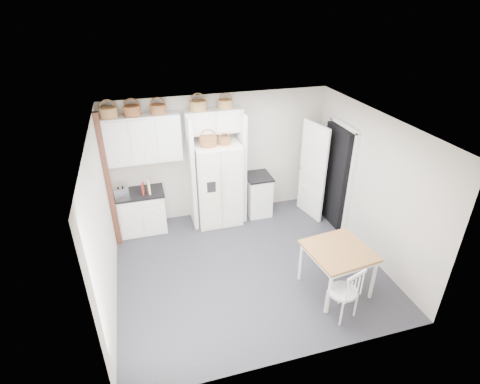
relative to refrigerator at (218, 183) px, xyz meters
name	(u,v)px	position (x,y,z in m)	size (l,w,h in m)	color
floor	(248,266)	(0.15, -1.64, -0.87)	(4.50, 4.50, 0.00)	#2C2C32
ceiling	(250,126)	(0.15, -1.64, 1.73)	(4.50, 4.50, 0.00)	white
wall_back	(220,156)	(0.15, 0.36, 0.43)	(4.50, 4.50, 0.00)	#B8B4AB
wall_left	(103,224)	(-2.10, -1.64, 0.43)	(4.00, 4.00, 0.00)	#B8B4AB
wall_right	(370,185)	(2.40, -1.64, 0.43)	(4.00, 4.00, 0.00)	#B8B4AB
refrigerator	(218,183)	(0.00, 0.00, 0.00)	(0.90, 0.72, 1.74)	white
base_cab_left	(142,212)	(-1.55, 0.06, -0.45)	(0.90, 0.57, 0.83)	silver
base_cab_right	(258,195)	(0.89, 0.06, -0.44)	(0.49, 0.59, 0.86)	silver
dining_table	(336,269)	(1.34, -2.56, -0.48)	(0.93, 0.93, 0.78)	#A25C2A
windsor_chair	(343,291)	(1.15, -3.10, -0.42)	(0.44, 0.40, 0.90)	silver
counter_left	(139,193)	(-1.55, 0.06, -0.02)	(0.93, 0.60, 0.04)	black
counter_right	(258,176)	(0.89, 0.06, 0.01)	(0.53, 0.63, 0.04)	black
toaster	(121,192)	(-1.88, -0.04, 0.09)	(0.27, 0.16, 0.19)	silver
cookbook_red	(143,189)	(-1.47, -0.02, 0.11)	(0.03, 0.14, 0.21)	maroon
cookbook_cream	(149,187)	(-1.36, -0.02, 0.13)	(0.04, 0.18, 0.27)	beige
basket_upper_a	(108,113)	(-1.88, 0.19, 1.57)	(0.32, 0.32, 0.18)	olive
basket_upper_b	(132,111)	(-1.47, 0.19, 1.57)	(0.30, 0.30, 0.18)	brown
basket_upper_c	(158,109)	(-1.02, 0.19, 1.57)	(0.29, 0.29, 0.17)	brown
basket_bridge_a	(198,106)	(-0.28, 0.19, 1.57)	(0.32, 0.32, 0.18)	olive
basket_bridge_b	(225,104)	(0.24, 0.19, 1.56)	(0.29, 0.29, 0.17)	olive
basket_fridge_a	(208,141)	(-0.18, -0.10, 0.96)	(0.33, 0.33, 0.18)	brown
basket_fridge_b	(224,141)	(0.14, -0.10, 0.93)	(0.23, 0.23, 0.12)	brown
upper_cabinet	(143,139)	(-1.35, 0.19, 1.03)	(1.40, 0.34, 0.90)	silver
bridge_cabinet	(214,121)	(0.00, 0.19, 1.26)	(1.12, 0.34, 0.45)	silver
fridge_panel_left	(191,173)	(-0.51, 0.06, 0.28)	(0.08, 0.60, 2.30)	silver
fridge_panel_right	(241,167)	(0.51, 0.06, 0.28)	(0.08, 0.60, 2.30)	silver
trim_post	(108,184)	(-2.05, -0.29, 0.43)	(0.09, 0.09, 2.60)	#462112
doorway_void	(336,176)	(2.31, -0.64, 0.16)	(0.18, 0.85, 2.05)	black
door_slab	(312,171)	(1.95, -0.31, 0.16)	(0.80, 0.04, 2.05)	white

